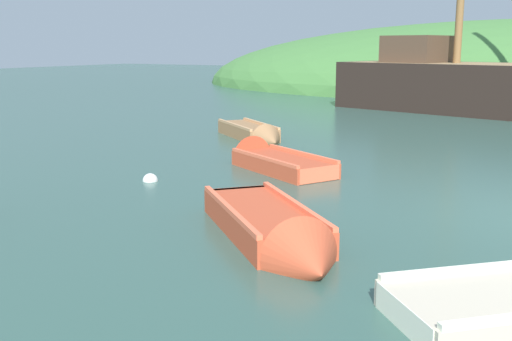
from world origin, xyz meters
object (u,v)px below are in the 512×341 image
at_px(rowboat_portside, 275,235).
at_px(buoy_white, 150,181).
at_px(rowboat_center, 270,163).
at_px(sailing_ship, 497,95).
at_px(rowboat_near_dock, 254,135).

xyz_separation_m(rowboat_portside, buoy_white, (-3.96, 2.33, -0.13)).
relative_size(rowboat_center, buoy_white, 10.71).
relative_size(sailing_ship, rowboat_center, 4.75).
distance_m(sailing_ship, buoy_white, 16.75).
bearing_deg(rowboat_portside, rowboat_near_dock, 164.34).
bearing_deg(rowboat_center, buoy_white, 87.83).
bearing_deg(rowboat_near_dock, rowboat_portside, -20.50).
xyz_separation_m(sailing_ship, rowboat_center, (-2.90, -13.80, -0.64)).
bearing_deg(buoy_white, rowboat_center, 58.36).
distance_m(rowboat_portside, buoy_white, 4.60).
height_order(sailing_ship, rowboat_portside, sailing_ship).
bearing_deg(buoy_white, sailing_ship, 74.93).
relative_size(rowboat_portside, rowboat_near_dock, 1.03).
relative_size(sailing_ship, rowboat_portside, 4.80).
height_order(rowboat_portside, rowboat_near_dock, rowboat_portside).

